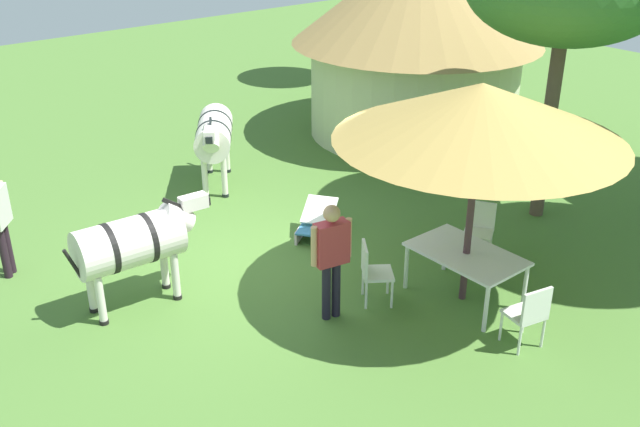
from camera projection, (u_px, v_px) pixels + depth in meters
ground_plane at (250, 260)px, 11.43m from camera, size 36.00×36.00×0.00m
thatched_hut at (417, 33)px, 15.98m from camera, size 5.53×5.53×4.23m
shade_umbrella at (480, 112)px, 9.24m from camera, size 3.81×3.81×3.15m
patio_dining_table at (466, 257)px, 10.15m from camera, size 1.57×0.97×0.74m
patio_chair_near_hut at (372, 269)px, 10.13m from camera, size 0.60×0.60×0.90m
patio_chair_near_lawn at (529, 313)px, 9.15m from camera, size 0.51×0.52×0.90m
patio_chair_west_end at (479, 227)px, 11.33m from camera, size 0.59×0.59×0.90m
guest_beside_umbrella at (331, 252)px, 9.57m from camera, size 0.29×0.59×1.69m
striped_lounge_chair at (317, 224)px, 12.02m from camera, size 0.90×0.98×0.58m
zebra_nearest_camera at (214, 134)px, 13.67m from camera, size 1.97×1.54×1.58m
zebra_by_umbrella at (133, 243)px, 9.88m from camera, size 0.78×2.12×1.51m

